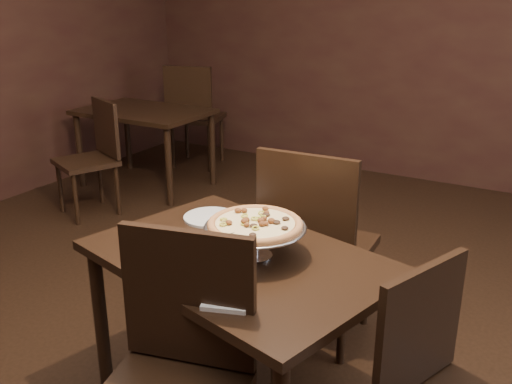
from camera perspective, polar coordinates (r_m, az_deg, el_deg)
The scene contains 15 objects.
room at distance 1.93m, azimuth -1.24°, elevation 11.82°, with size 6.04×7.04×2.84m.
dining_table at distance 2.22m, azimuth -1.78°, elevation -8.47°, with size 1.29×1.02×0.71m.
background_table at distance 5.06m, azimuth -11.11°, elevation 7.08°, with size 1.09×0.73×0.68m.
pizza_stand at distance 2.12m, azimuth -0.09°, elevation -3.30°, with size 0.38×0.38×0.16m.
parmesan_shaker at distance 2.10m, azimuth -6.41°, elevation -5.87°, with size 0.06×0.06×0.11m.
pepper_flake_shaker at distance 2.13m, azimuth -8.89°, elevation -5.92°, with size 0.05×0.05×0.10m.
packet_caddy at distance 2.28m, azimuth -10.55°, elevation -4.54°, with size 0.10×0.10×0.08m.
napkin_stack at distance 1.88m, azimuth -2.83°, elevation -10.66°, with size 0.15×0.15×0.02m, color white.
plate_left at distance 2.52m, azimuth -4.61°, elevation -2.54°, with size 0.23×0.23×0.01m, color silver.
plate_near at distance 2.06m, azimuth -6.67°, elevation -7.84°, with size 0.27×0.27×0.01m, color silver.
serving_spatula at distance 2.05m, azimuth -1.69°, elevation -4.24°, with size 0.16×0.16×0.02m.
chair_far at distance 2.70m, azimuth 5.91°, elevation -4.84°, with size 0.49×0.49×1.00m.
chair_near at distance 1.89m, azimuth -8.10°, elevation -17.56°, with size 0.54×0.54×0.96m.
bg_chair_far at distance 5.55m, azimuth -6.25°, elevation 7.92°, with size 0.57×0.57×1.00m.
bg_chair_near at distance 4.54m, azimuth -15.92°, elevation 3.76°, with size 0.53×0.53×0.87m.
Camera 1 is at (1.04, -1.61, 1.67)m, focal length 40.00 mm.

